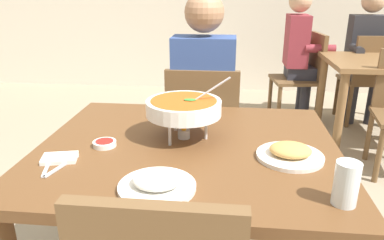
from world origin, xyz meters
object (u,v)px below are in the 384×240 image
dining_table_main (188,170)px  chair_diner_main (203,129)px  drink_glass (346,186)px  patron_bg_left (367,49)px  rice_plate (157,183)px  patron_bg_middle (300,48)px  chair_bg_left (370,75)px  appetizer_plate (290,153)px  sauce_dish (105,143)px  curry_bowl (184,108)px  diner_main (204,91)px  chair_bg_middle (304,73)px

dining_table_main → chair_diner_main: (-0.00, 0.78, -0.13)m
drink_glass → patron_bg_left: bearing=70.8°
rice_plate → patron_bg_middle: (0.89, 2.84, -0.03)m
chair_diner_main → chair_bg_left: bearing=47.0°
appetizer_plate → sauce_dish: appetizer_plate is taller
curry_bowl → sauce_dish: size_ratio=3.69×
appetizer_plate → drink_glass: 0.31m
drink_glass → patron_bg_left: size_ratio=0.10×
drink_glass → appetizer_plate: bearing=111.1°
rice_plate → chair_diner_main: bearing=87.2°
drink_glass → patron_bg_middle: bearing=83.1°
patron_bg_middle → drink_glass: bearing=-96.9°
chair_bg_left → patron_bg_middle: bearing=172.0°
sauce_dish → appetizer_plate: bearing=-2.6°
chair_bg_left → sauce_dish: bearing=-126.8°
sauce_dish → drink_glass: drink_glass is taller
chair_diner_main → rice_plate: (-0.06, -1.12, 0.26)m
curry_bowl → chair_bg_left: (1.54, 2.34, -0.37)m
chair_bg_left → patron_bg_middle: size_ratio=0.69×
chair_bg_left → diner_main: bearing=-133.6°
chair_bg_middle → patron_bg_middle: patron_bg_middle is taller
curry_bowl → chair_diner_main: bearing=88.0°
curry_bowl → appetizer_plate: bearing=-19.8°
appetizer_plate → patron_bg_middle: (0.46, 2.58, -0.03)m
curry_bowl → patron_bg_left: 2.88m
curry_bowl → patron_bg_middle: 2.59m
drink_glass → patron_bg_middle: 2.89m
drink_glass → chair_bg_left: 2.97m
diner_main → patron_bg_middle: bearing=63.6°
chair_bg_left → patron_bg_middle: patron_bg_middle is taller
appetizer_plate → diner_main: bearing=113.0°
diner_main → curry_bowl: size_ratio=3.94×
drink_glass → patron_bg_left: 3.04m
chair_diner_main → sauce_dish: size_ratio=10.00×
diner_main → chair_bg_middle: bearing=61.3°
drink_glass → curry_bowl: bearing=140.0°
dining_table_main → patron_bg_middle: patron_bg_middle is taller
diner_main → sauce_dish: size_ratio=14.56×
dining_table_main → chair_diner_main: chair_diner_main is taller
patron_bg_left → diner_main: bearing=-131.3°
sauce_dish → patron_bg_middle: (1.16, 2.55, -0.02)m
appetizer_plate → chair_bg_left: chair_bg_left is taller
drink_glass → patron_bg_middle: patron_bg_middle is taller
diner_main → sauce_dish: 0.92m
dining_table_main → drink_glass: bearing=-36.4°
curry_bowl → drink_glass: size_ratio=2.56×
rice_plate → chair_bg_left: bearing=60.3°
diner_main → appetizer_plate: size_ratio=5.46×
diner_main → chair_bg_middle: 1.88m
curry_bowl → dining_table_main: bearing=-70.9°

